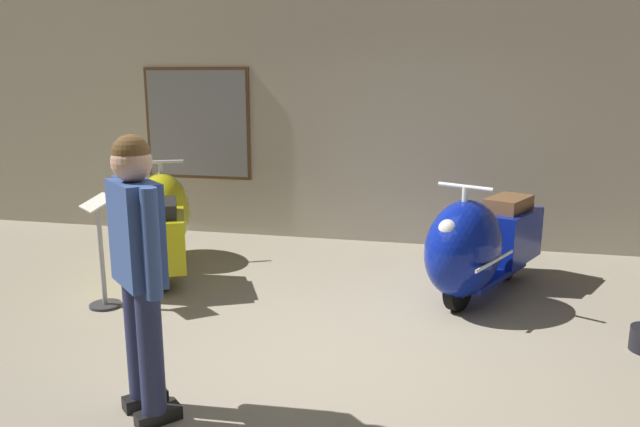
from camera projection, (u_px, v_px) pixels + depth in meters
name	position (u px, v px, depth m)	size (l,w,h in m)	color
ground_plane	(329.00, 361.00, 4.38)	(60.00, 60.00, 0.00)	gray
showroom_back_wall	(387.00, 104.00, 7.30)	(18.00, 0.24, 3.41)	#BCB29E
scooter_0	(163.00, 221.00, 6.47)	(1.27, 1.89, 1.13)	black
scooter_1	(478.00, 246.00, 5.52)	(1.28, 1.88, 1.12)	black
visitor_0	(138.00, 260.00, 3.46)	(0.45, 0.44, 1.71)	black
info_stanchion	(102.00, 262.00, 5.34)	(0.39, 0.38, 1.01)	#333338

